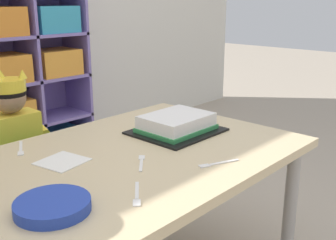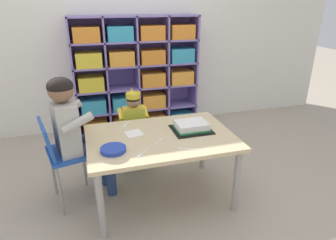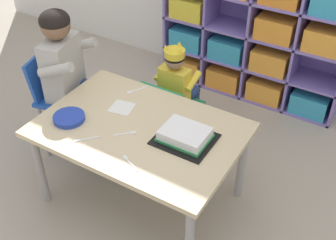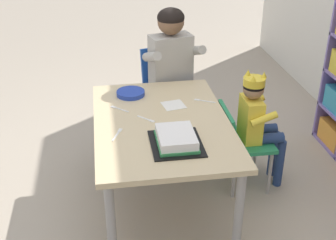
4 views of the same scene
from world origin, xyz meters
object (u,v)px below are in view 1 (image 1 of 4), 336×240
Objects in this scene: fork_beside_plate_stack at (137,195)px; fork_scattered_mid_table at (217,164)px; fork_at_table_front_edge at (141,162)px; fork_near_child_seat at (21,149)px; child_with_crown at (10,142)px; paper_plate_stack at (53,206)px; classroom_chair_blue at (25,181)px; birthday_cake_on_tray at (176,125)px; activity_table at (131,170)px.

fork_scattered_mid_table is at bearing -50.93° from fork_beside_plate_stack.
fork_near_child_seat is at bearing -107.01° from fork_at_table_front_edge.
fork_at_table_front_edge is (0.08, -0.73, 0.08)m from child_with_crown.
classroom_chair_blue is at bearing 67.79° from paper_plate_stack.
birthday_cake_on_tray is 0.58m from fork_near_child_seat.
classroom_chair_blue is (-0.11, 0.54, -0.17)m from activity_table.
fork_beside_plate_stack is (-0.20, -0.25, 0.06)m from activity_table.
fork_beside_plate_stack is at bearing 85.00° from child_with_crown.
birthday_cake_on_tray reaches higher than fork_near_child_seat.
classroom_chair_blue is at bearing 37.35° from fork_beside_plate_stack.
paper_plate_stack is 0.53m from fork_scattered_mid_table.
fork_at_table_front_edge is at bearing -123.98° from fork_near_child_seat.
activity_table is 0.65m from child_with_crown.
birthday_cake_on_tray is 3.12× the size of fork_at_table_front_edge.
birthday_cake_on_tray is at bearing 157.69° from fork_at_table_front_edge.
activity_table is at bearing -154.79° from fork_at_table_front_edge.
fork_near_child_seat and fork_scattered_mid_table have the same top height.
birthday_cake_on_tray reaches higher than classroom_chair_blue.
fork_at_table_front_edge is at bearing -110.55° from activity_table.
fork_scattered_mid_table is at bearing -119.75° from fork_near_child_seat.
child_with_crown reaches higher than birthday_cake_on_tray.
child_with_crown is 7.93× the size of fork_at_table_front_edge.
activity_table reaches higher than classroom_chair_blue.
child_with_crown is at bearing 37.99° from fork_beside_plate_stack.
fork_beside_plate_stack reaches higher than activity_table.
paper_plate_stack is at bearing -170.79° from fork_near_child_seat.
paper_plate_stack is at bearing -33.73° from fork_at_table_front_edge.
fork_scattered_mid_table is at bearing -66.12° from activity_table.
fork_scattered_mid_table is (-0.16, -0.31, -0.03)m from birthday_cake_on_tray.
fork_near_child_seat reaches higher than classroom_chair_blue.
child_with_crown is 0.73m from birthday_cake_on_tray.
classroom_chair_blue is at bearing 1.69° from fork_near_child_seat.
fork_at_table_front_edge is (-0.03, -0.09, 0.06)m from activity_table.
fork_beside_plate_stack is (0.03, -0.55, 0.00)m from fork_near_child_seat.
child_with_crown reaches higher than classroom_chair_blue.
classroom_chair_blue is 0.68m from fork_at_table_front_edge.
fork_beside_plate_stack is 0.82× the size of fork_scattered_mid_table.
child_with_crown is 0.90m from fork_beside_plate_stack.
child_with_crown is 0.36m from fork_near_child_seat.
classroom_chair_blue is at bearing 129.04° from fork_scattered_mid_table.
child_with_crown is 5.96× the size of fork_scattered_mid_table.
classroom_chair_blue is 1.77× the size of birthday_cake_on_tray.
fork_near_child_seat is 1.17× the size of fork_beside_plate_stack.
paper_plate_stack is at bearing 68.44° from classroom_chair_blue.
fork_beside_plate_stack is at bearing 84.35° from classroom_chair_blue.
activity_table is at bearing 100.70° from child_with_crown.
fork_scattered_mid_table is at bearing 106.77° from classroom_chair_blue.
classroom_chair_blue is 5.53× the size of fork_at_table_front_edge.
fork_near_child_seat is (-0.23, 0.31, 0.06)m from activity_table.
activity_table is at bearing 136.80° from fork_scattered_mid_table.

